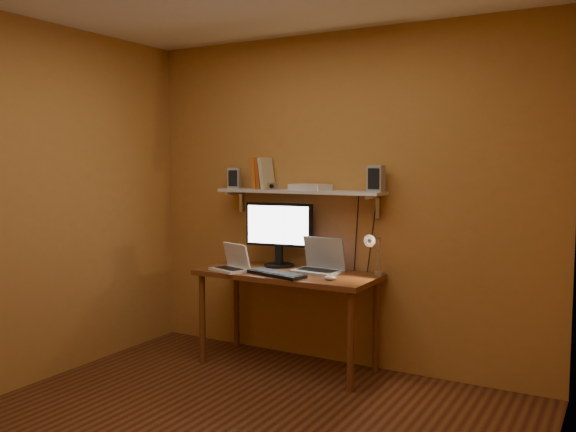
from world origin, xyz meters
The scene contains 14 objects.
room centered at (0.00, 0.00, 1.30)m, with size 3.44×3.24×2.64m.
desk centered at (-0.28, 1.28, 0.66)m, with size 1.40×0.60×0.75m.
wall_shelf centered at (-0.28, 1.47, 1.36)m, with size 1.40×0.25×0.21m.
monitor centered at (-0.47, 1.47, 1.04)m, with size 0.57×0.27×0.51m.
laptop centered at (-0.06, 1.41, 0.82)m, with size 0.38×0.30×0.27m.
netbook centered at (-0.68, 1.12, 0.81)m, with size 0.33×0.28×0.21m.
keyboard centered at (-0.27, 1.11, 0.76)m, with size 0.48×0.16×0.03m, color black.
mouse centered at (0.15, 1.15, 0.77)m, with size 0.09×0.06×0.03m, color white.
desk_lamp centered at (0.38, 1.41, 0.96)m, with size 0.09×0.23×0.38m.
speaker_left centered at (-0.90, 1.48, 1.46)m, with size 0.09×0.09×0.17m, color #999DA2.
speaker_right centered at (0.36, 1.48, 1.47)m, with size 0.11×0.11×0.20m, color #999DA2.
books centered at (-0.63, 1.49, 1.50)m, with size 0.13×0.18×0.26m.
shelf_camera centered at (-0.48, 1.40, 1.40)m, with size 0.10×0.05×0.06m.
router centered at (-0.18, 1.46, 1.40)m, with size 0.29×0.19×0.05m, color white.
Camera 1 is at (2.00, -2.75, 1.59)m, focal length 38.00 mm.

